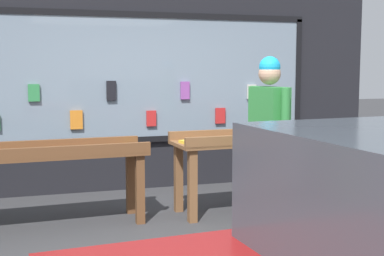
# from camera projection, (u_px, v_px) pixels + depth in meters

# --- Properties ---
(ground_plane) EXTENTS (40.00, 40.00, 0.00)m
(ground_plane) POSITION_uv_depth(u_px,v_px,m) (181.00, 239.00, 5.23)
(ground_plane) COLOR #38383A
(shopfront_facade) EXTENTS (7.16, 0.29, 3.54)m
(shopfront_facade) POSITION_uv_depth(u_px,v_px,m) (130.00, 62.00, 7.29)
(shopfront_facade) COLOR black
(shopfront_facade) RESTS_ON ground_plane
(display_table_left) EXTENTS (2.82, 0.72, 0.89)m
(display_table_left) POSITION_uv_depth(u_px,v_px,m) (11.00, 162.00, 5.46)
(display_table_left) COLOR brown
(display_table_left) RESTS_ON ground_plane
(display_table_right) EXTENTS (2.82, 0.75, 0.94)m
(display_table_right) POSITION_uv_depth(u_px,v_px,m) (287.00, 144.00, 6.39)
(display_table_right) COLOR brown
(display_table_right) RESTS_ON ground_plane
(person_browsing) EXTENTS (0.28, 0.69, 1.79)m
(person_browsing) POSITION_uv_depth(u_px,v_px,m) (269.00, 126.00, 5.63)
(person_browsing) COLOR #4C382D
(person_browsing) RESTS_ON ground_plane
(small_dog) EXTENTS (0.38, 0.54, 0.43)m
(small_dog) POSITION_uv_depth(u_px,v_px,m) (303.00, 199.00, 5.64)
(small_dog) COLOR black
(small_dog) RESTS_ON ground_plane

